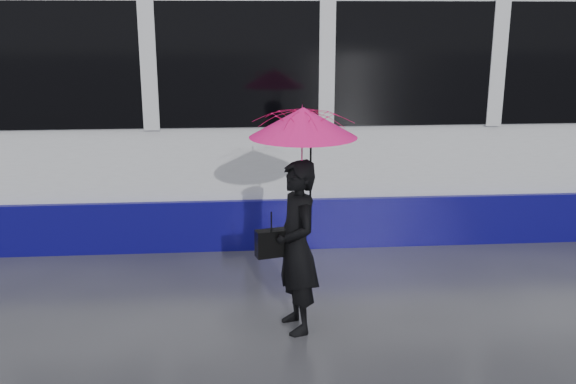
{
  "coord_description": "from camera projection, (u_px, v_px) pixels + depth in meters",
  "views": [
    {
      "loc": [
        0.46,
        -6.08,
        2.71
      ],
      "look_at": [
        0.93,
        -0.16,
        1.1
      ],
      "focal_mm": 40.0,
      "sensor_mm": 36.0,
      "label": 1
    }
  ],
  "objects": [
    {
      "name": "ground",
      "position": [
        196.0,
        294.0,
        6.52
      ],
      "size": [
        90.0,
        90.0,
        0.0
      ],
      "primitive_type": "plane",
      "color": "#2F2E34",
      "rests_on": "ground"
    },
    {
      "name": "rails",
      "position": [
        207.0,
        219.0,
        8.93
      ],
      "size": [
        34.0,
        1.51,
        0.02
      ],
      "color": "#3F3D38",
      "rests_on": "ground"
    },
    {
      "name": "tram",
      "position": [
        47.0,
        104.0,
        8.35
      ],
      "size": [
        26.0,
        2.56,
        3.35
      ],
      "color": "white",
      "rests_on": "ground"
    },
    {
      "name": "woman",
      "position": [
        297.0,
        247.0,
        5.61
      ],
      "size": [
        0.5,
        0.64,
        1.55
      ],
      "primitive_type": "imported",
      "rotation": [
        0.0,
        0.0,
        -1.32
      ],
      "color": "black",
      "rests_on": "ground"
    },
    {
      "name": "umbrella",
      "position": [
        303.0,
        143.0,
        5.37
      ],
      "size": [
        1.11,
        1.11,
        1.05
      ],
      "rotation": [
        0.0,
        0.0,
        0.25
      ],
      "color": "#FF1563",
      "rests_on": "ground"
    },
    {
      "name": "handbag",
      "position": [
        271.0,
        243.0,
        5.6
      ],
      "size": [
        0.3,
        0.19,
        0.42
      ],
      "rotation": [
        0.0,
        0.0,
        0.25
      ],
      "color": "black",
      "rests_on": "ground"
    }
  ]
}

